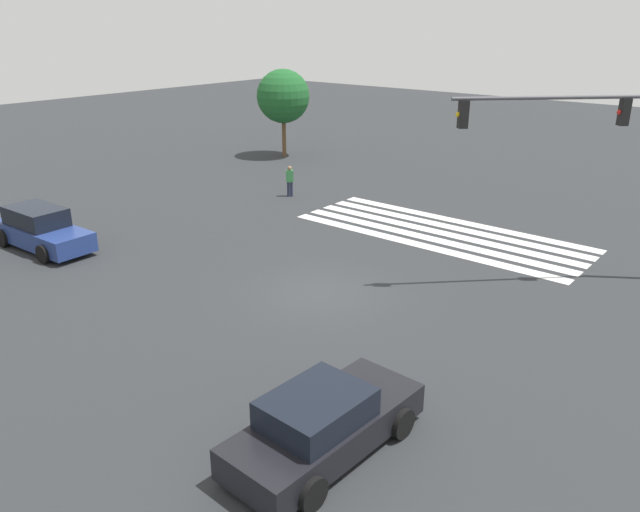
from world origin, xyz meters
The scene contains 7 objects.
ground_plane centered at (0.00, 0.00, 0.00)m, with size 113.93×113.93×0.00m, color #2B2D30.
crosswalk_markings centered at (0.00, -8.11, 0.00)m, with size 12.42×4.40×0.01m.
traffic_signal_mast centered at (-6.75, -6.75, 4.77)m, with size 5.80×5.80×6.53m.
car_0 centered at (11.32, 3.60, 0.77)m, with size 4.88×2.10×1.65m.
car_2 centered at (-5.21, 6.25, 0.70)m, with size 2.24×4.73×1.50m.
pedestrian centered at (8.84, -8.37, 0.87)m, with size 0.41×0.41×1.58m.
tree_corner_b centered at (15.82, -15.61, 3.88)m, with size 3.41×3.41×5.59m.
Camera 1 is at (-12.01, 14.68, 8.57)m, focal length 35.00 mm.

